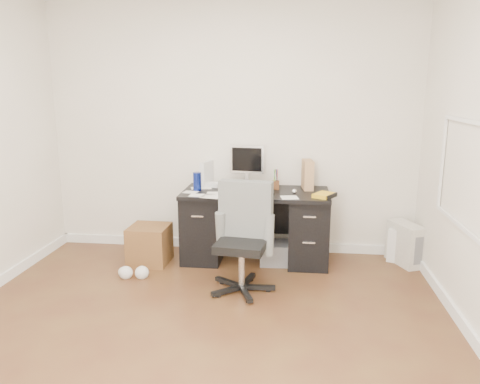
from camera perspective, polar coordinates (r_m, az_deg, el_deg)
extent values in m
plane|color=#4A2517|center=(3.60, -5.52, -17.41)|extent=(4.00, 4.00, 0.00)
cube|color=beige|center=(5.10, -1.09, 7.62)|extent=(4.00, 0.02, 2.70)
cube|color=beige|center=(1.32, -25.51, -8.47)|extent=(4.00, 0.02, 2.70)
cube|color=white|center=(5.36, -1.06, -6.36)|extent=(4.00, 0.03, 0.10)
cube|color=black|center=(4.82, 1.91, -0.14)|extent=(1.50, 0.70, 0.04)
cube|color=black|center=(4.99, -4.44, -4.17)|extent=(0.40, 0.60, 0.71)
cube|color=black|center=(4.91, 8.31, -4.58)|extent=(0.40, 0.60, 0.71)
cube|color=black|center=(5.21, 2.19, -2.29)|extent=(0.70, 0.03, 0.51)
cube|color=black|center=(4.72, 1.41, 0.00)|extent=(0.46, 0.18, 0.03)
sphere|color=silver|center=(4.71, 6.63, 0.07)|extent=(0.06, 0.06, 0.05)
cylinder|color=navy|center=(4.85, -5.24, 1.29)|extent=(0.11, 0.11, 0.19)
cube|color=silver|center=(5.10, -4.09, 2.27)|extent=(0.16, 0.25, 0.26)
cube|color=olive|center=(4.96, 8.24, 2.11)|extent=(0.16, 0.27, 0.30)
cube|color=gold|center=(4.64, 10.25, -0.38)|extent=(0.25, 0.27, 0.04)
cube|color=#B6B1A4|center=(5.16, 19.51, -5.96)|extent=(0.34, 0.47, 0.43)
cube|color=silver|center=(5.19, 19.03, -6.25)|extent=(0.31, 0.27, 0.35)
cube|color=#4F3217|center=(4.99, -10.96, -6.29)|extent=(0.41, 0.41, 0.39)
cube|color=slate|center=(4.93, 4.68, -7.40)|extent=(0.39, 0.33, 0.22)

